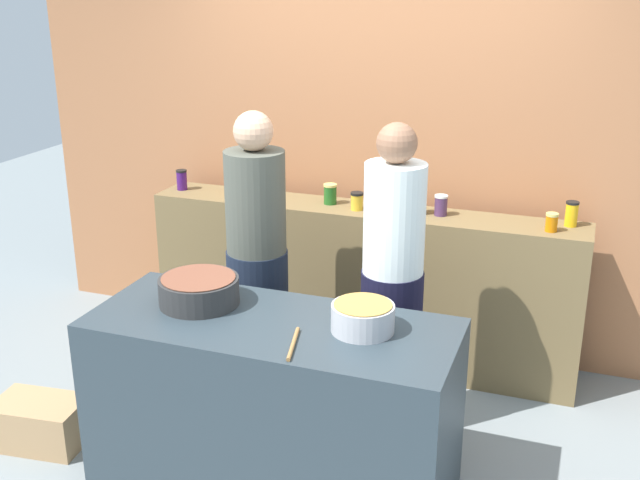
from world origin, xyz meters
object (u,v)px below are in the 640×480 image
(preserve_jar_8, at_px, (572,214))
(preserve_jar_6, at_px, (441,205))
(preserve_jar_1, at_px, (239,186))
(preserve_jar_4, at_px, (357,201))
(cooking_pot_left, at_px, (199,291))
(preserve_jar_3, at_px, (330,194))
(wooden_spoon, at_px, (293,344))
(preserve_jar_2, at_px, (256,190))
(preserve_jar_7, at_px, (552,222))
(bread_crate, at_px, (40,422))
(preserve_jar_5, at_px, (419,203))
(cook_with_tongs, at_px, (257,275))
(cooking_pot_center, at_px, (363,318))
(cook_in_cap, at_px, (392,299))
(preserve_jar_0, at_px, (182,180))

(preserve_jar_8, bearing_deg, preserve_jar_6, -176.13)
(preserve_jar_1, bearing_deg, preserve_jar_4, -5.88)
(preserve_jar_4, height_order, cooking_pot_left, preserve_jar_4)
(preserve_jar_1, distance_m, preserve_jar_3, 0.64)
(preserve_jar_3, bearing_deg, wooden_spoon, -76.16)
(preserve_jar_2, relative_size, preserve_jar_7, 1.15)
(preserve_jar_4, bearing_deg, bread_crate, -130.95)
(preserve_jar_2, xyz_separation_m, preserve_jar_3, (0.47, 0.08, 0.00))
(preserve_jar_1, distance_m, preserve_jar_6, 1.33)
(preserve_jar_4, distance_m, preserve_jar_7, 1.14)
(preserve_jar_7, bearing_deg, preserve_jar_2, 179.66)
(preserve_jar_2, xyz_separation_m, preserve_jar_7, (1.80, -0.01, -0.01))
(preserve_jar_5, relative_size, cook_with_tongs, 0.08)
(preserve_jar_5, height_order, preserve_jar_8, preserve_jar_8)
(preserve_jar_1, height_order, preserve_jar_8, preserve_jar_8)
(cooking_pot_center, xyz_separation_m, cook_in_cap, (-0.02, 0.59, -0.16))
(preserve_jar_4, relative_size, cook_with_tongs, 0.06)
(preserve_jar_0, relative_size, cooking_pot_left, 0.35)
(wooden_spoon, bearing_deg, preserve_jar_1, 122.36)
(preserve_jar_2, height_order, preserve_jar_7, preserve_jar_2)
(preserve_jar_2, relative_size, preserve_jar_8, 0.84)
(preserve_jar_1, bearing_deg, preserve_jar_7, -3.11)
(cooking_pot_left, relative_size, bread_crate, 0.82)
(preserve_jar_5, distance_m, bread_crate, 2.43)
(wooden_spoon, distance_m, cook_with_tongs, 1.07)
(cook_in_cap, bearing_deg, preserve_jar_4, 120.42)
(preserve_jar_1, bearing_deg, preserve_jar_5, -1.80)
(preserve_jar_4, distance_m, cooking_pot_center, 1.38)
(cook_with_tongs, bearing_deg, preserve_jar_1, 121.93)
(preserve_jar_6, bearing_deg, preserve_jar_7, -7.61)
(preserve_jar_3, distance_m, cooking_pot_center, 1.51)
(preserve_jar_4, relative_size, preserve_jar_7, 1.04)
(cooking_pot_center, xyz_separation_m, cook_with_tongs, (-0.81, 0.66, -0.16))
(cooking_pot_left, bearing_deg, bread_crate, -168.30)
(wooden_spoon, bearing_deg, cooking_pot_center, 45.48)
(preserve_jar_2, height_order, preserve_jar_3, preserve_jar_3)
(preserve_jar_3, bearing_deg, cooking_pot_left, -98.07)
(preserve_jar_5, xyz_separation_m, cooking_pot_left, (-0.75, -1.33, -0.14))
(preserve_jar_2, height_order, cook_in_cap, cook_in_cap)
(preserve_jar_1, height_order, preserve_jar_3, preserve_jar_3)
(preserve_jar_3, distance_m, preserve_jar_5, 0.56)
(preserve_jar_3, bearing_deg, preserve_jar_8, 1.95)
(cooking_pot_center, relative_size, wooden_spoon, 0.97)
(preserve_jar_7, bearing_deg, cook_with_tongs, -157.71)
(bread_crate, bearing_deg, preserve_jar_3, 54.82)
(cooking_pot_left, height_order, cooking_pot_center, cooking_pot_left)
(preserve_jar_8, bearing_deg, preserve_jar_4, -174.75)
(cooking_pot_center, bearing_deg, preserve_jar_1, 132.39)
(cook_in_cap, xyz_separation_m, bread_crate, (-1.69, -0.76, -0.65))
(preserve_jar_7, bearing_deg, bread_crate, -149.02)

